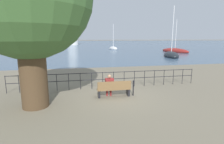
{
  "coord_description": "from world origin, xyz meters",
  "views": [
    {
      "loc": [
        -1.92,
        -9.06,
        3.14
      ],
      "look_at": [
        0.0,
        0.5,
        1.28
      ],
      "focal_mm": 28.0,
      "sensor_mm": 36.0,
      "label": 1
    }
  ],
  "objects": [
    {
      "name": "promenade_railing",
      "position": [
        -0.0,
        1.75,
        0.69
      ],
      "size": [
        12.11,
        0.04,
        1.05
      ],
      "color": "black",
      "rests_on": "ground_plane"
    },
    {
      "name": "seated_person_left",
      "position": [
        -0.25,
        0.01,
        0.68
      ],
      "size": [
        0.45,
        0.35,
        1.25
      ],
      "color": "maroon",
      "rests_on": "ground_plane"
    },
    {
      "name": "sailboat_2",
      "position": [
        14.28,
        18.88,
        0.31
      ],
      "size": [
        4.01,
        6.27,
        8.98
      ],
      "rotation": [
        0.0,
        0.0,
        -0.32
      ],
      "color": "black",
      "rests_on": "ground_plane"
    },
    {
      "name": "ground_plane",
      "position": [
        0.0,
        0.0,
        0.0
      ],
      "size": [
        1000.0,
        1000.0,
        0.0
      ],
      "primitive_type": "plane",
      "color": "#7A705B"
    },
    {
      "name": "sailboat_4",
      "position": [
        8.66,
        41.74,
        0.31
      ],
      "size": [
        2.4,
        5.27,
        7.76
      ],
      "rotation": [
        0.0,
        0.0,
        0.15
      ],
      "color": "white",
      "rests_on": "ground_plane"
    },
    {
      "name": "harbor_lighthouse",
      "position": [
        -3.81,
        83.77,
        10.23
      ],
      "size": [
        5.48,
        5.48,
        21.99
      ],
      "color": "white",
      "rests_on": "ground_plane"
    },
    {
      "name": "closed_umbrella",
      "position": [
        1.1,
        -0.07,
        0.51
      ],
      "size": [
        0.09,
        0.09,
        0.92
      ],
      "color": "black",
      "rests_on": "ground_plane"
    },
    {
      "name": "sailboat_3",
      "position": [
        20.96,
        28.89,
        0.3
      ],
      "size": [
        3.9,
        8.45,
        8.0
      ],
      "rotation": [
        0.0,
        0.0,
        0.24
      ],
      "color": "maroon",
      "rests_on": "ground_plane"
    },
    {
      "name": "park_bench",
      "position": [
        0.0,
        -0.06,
        0.43
      ],
      "size": [
        1.84,
        0.45,
        0.9
      ],
      "color": "brown",
      "rests_on": "ground_plane"
    },
    {
      "name": "sailboat_0",
      "position": [
        -20.37,
        44.85,
        0.32
      ],
      "size": [
        4.56,
        8.35,
        7.32
      ],
      "rotation": [
        0.0,
        0.0,
        0.37
      ],
      "color": "navy",
      "rests_on": "ground_plane"
    },
    {
      "name": "harbor_water",
      "position": [
        0.0,
        159.95,
        0.0
      ],
      "size": [
        600.0,
        300.0,
        0.01
      ],
      "color": "#47607A",
      "rests_on": "ground_plane"
    }
  ]
}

